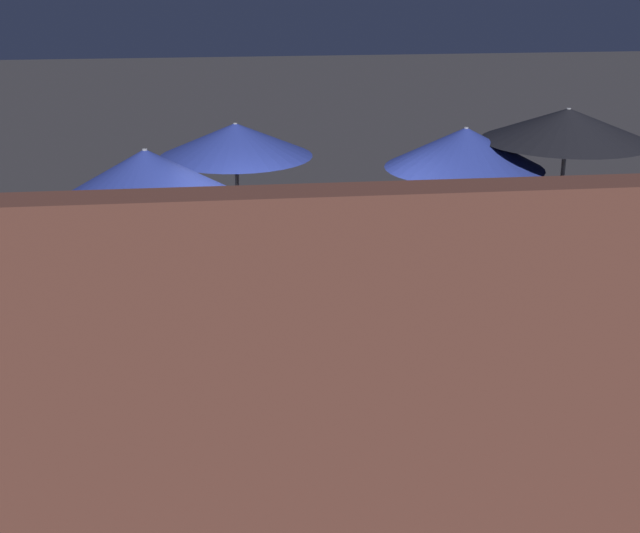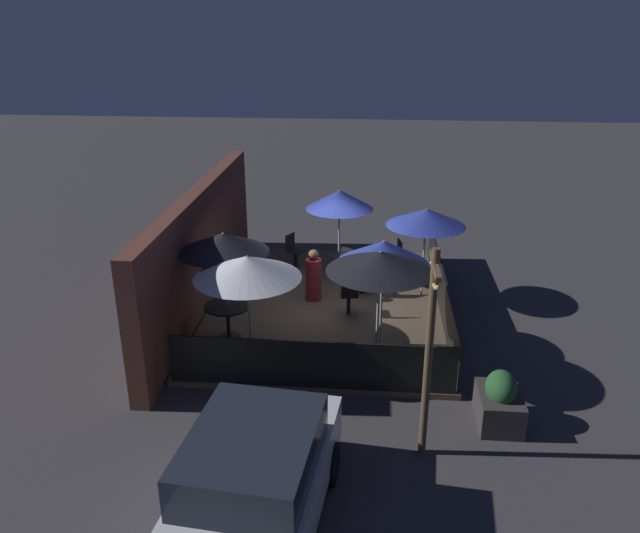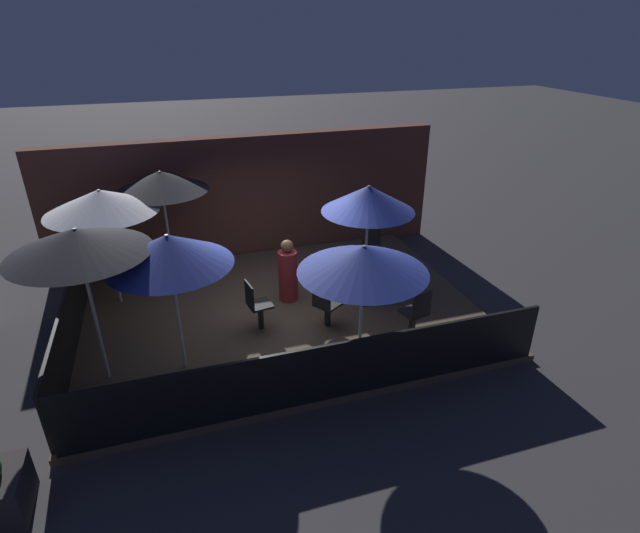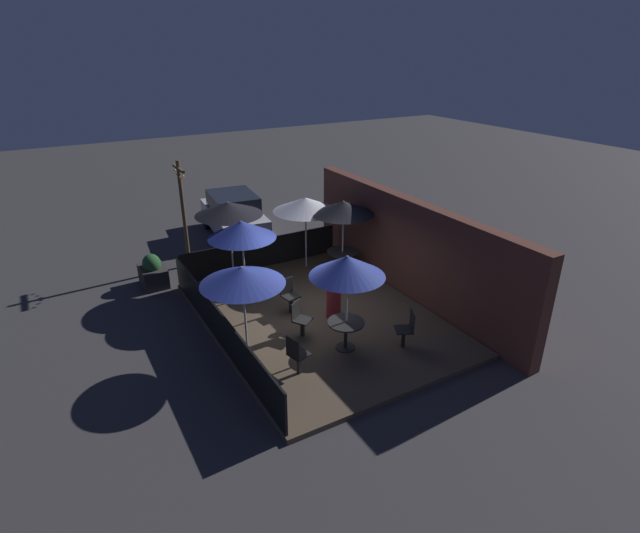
# 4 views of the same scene
# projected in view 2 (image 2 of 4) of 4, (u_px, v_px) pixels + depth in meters

# --- Properties ---
(ground_plane) EXTENTS (60.00, 60.00, 0.00)m
(ground_plane) POSITION_uv_depth(u_px,v_px,m) (326.00, 308.00, 14.88)
(ground_plane) COLOR #383538
(patio_deck) EXTENTS (7.32, 5.45, 0.12)m
(patio_deck) POSITION_uv_depth(u_px,v_px,m) (326.00, 306.00, 14.86)
(patio_deck) COLOR brown
(patio_deck) RESTS_ON ground_plane
(building_wall) EXTENTS (8.92, 0.36, 2.84)m
(building_wall) POSITION_uv_depth(u_px,v_px,m) (201.00, 249.00, 14.59)
(building_wall) COLOR brown
(building_wall) RESTS_ON ground_plane
(fence_front) EXTENTS (7.12, 0.05, 0.95)m
(fence_front) POSITION_uv_depth(u_px,v_px,m) (442.00, 289.00, 14.44)
(fence_front) COLOR black
(fence_front) RESTS_ON patio_deck
(fence_side_left) EXTENTS (0.05, 5.25, 0.95)m
(fence_side_left) POSITION_uv_depth(u_px,v_px,m) (311.00, 364.00, 11.31)
(fence_side_left) COLOR black
(fence_side_left) RESTS_ON patio_deck
(patio_umbrella_0) EXTENTS (1.84, 1.84, 2.35)m
(patio_umbrella_0) POSITION_uv_depth(u_px,v_px,m) (223.00, 243.00, 12.46)
(patio_umbrella_0) COLOR #B2B2B7
(patio_umbrella_0) RESTS_ON patio_deck
(patio_umbrella_1) EXTENTS (1.70, 1.70, 2.35)m
(patio_umbrella_1) POSITION_uv_depth(u_px,v_px,m) (339.00, 200.00, 15.56)
(patio_umbrella_1) COLOR #B2B2B7
(patio_umbrella_1) RESTS_ON patio_deck
(patio_umbrella_2) EXTENTS (1.94, 1.94, 2.49)m
(patio_umbrella_2) POSITION_uv_depth(u_px,v_px,m) (380.00, 262.00, 11.09)
(patio_umbrella_2) COLOR #B2B2B7
(patio_umbrella_2) RESTS_ON patio_deck
(patio_umbrella_3) EXTENTS (2.01, 2.01, 2.29)m
(patio_umbrella_3) POSITION_uv_depth(u_px,v_px,m) (247.00, 267.00, 11.44)
(patio_umbrella_3) COLOR #B2B2B7
(patio_umbrella_3) RESTS_ON patio_deck
(patio_umbrella_4) EXTENTS (1.88, 1.88, 2.20)m
(patio_umbrella_4) POSITION_uv_depth(u_px,v_px,m) (426.00, 217.00, 14.57)
(patio_umbrella_4) COLOR #B2B2B7
(patio_umbrella_4) RESTS_ON patio_deck
(patio_umbrella_5) EXTENTS (1.83, 1.83, 2.28)m
(patio_umbrella_5) POSITION_uv_depth(u_px,v_px,m) (383.00, 252.00, 12.24)
(patio_umbrella_5) COLOR #B2B2B7
(patio_umbrella_5) RESTS_ON patio_deck
(dining_table_0) EXTENTS (0.95, 0.95, 0.76)m
(dining_table_0) POSITION_uv_depth(u_px,v_px,m) (228.00, 312.00, 13.03)
(dining_table_0) COLOR black
(dining_table_0) RESTS_ON patio_deck
(dining_table_1) EXTENTS (0.86, 0.86, 0.70)m
(dining_table_1) POSITION_uv_depth(u_px,v_px,m) (339.00, 257.00, 16.13)
(dining_table_1) COLOR black
(dining_table_1) RESTS_ON patio_deck
(patio_chair_0) EXTENTS (0.55, 0.55, 0.90)m
(patio_chair_0) POSITION_uv_depth(u_px,v_px,m) (364.00, 276.00, 15.16)
(patio_chair_0) COLOR black
(patio_chair_0) RESTS_ON patio_deck
(patio_chair_1) EXTENTS (0.54, 0.54, 0.92)m
(patio_chair_1) POSITION_uv_depth(u_px,v_px,m) (294.00, 249.00, 16.87)
(patio_chair_1) COLOR black
(patio_chair_1) RESTS_ON patio_deck
(patio_chair_2) EXTENTS (0.46, 0.46, 0.95)m
(patio_chair_2) POSITION_uv_depth(u_px,v_px,m) (349.00, 294.00, 14.09)
(patio_chair_2) COLOR black
(patio_chair_2) RESTS_ON patio_deck
(patio_chair_3) EXTENTS (0.48, 0.48, 0.94)m
(patio_chair_3) POSITION_uv_depth(u_px,v_px,m) (395.00, 256.00, 16.35)
(patio_chair_3) COLOR black
(patio_chair_3) RESTS_ON patio_deck
(patron_0) EXTENTS (0.50, 0.50, 1.27)m
(patron_0) POSITION_uv_depth(u_px,v_px,m) (314.00, 277.00, 14.88)
(patron_0) COLOR maroon
(patron_0) RESTS_ON patio_deck
(planter_box) EXTENTS (1.02, 0.71, 0.99)m
(planter_box) POSITION_uv_depth(u_px,v_px,m) (500.00, 402.00, 10.52)
(planter_box) COLOR #332D2D
(planter_box) RESTS_ON ground_plane
(light_post) EXTENTS (1.10, 0.12, 3.47)m
(light_post) POSITION_uv_depth(u_px,v_px,m) (429.00, 344.00, 9.23)
(light_post) COLOR brown
(light_post) RESTS_ON ground_plane
(parked_car_0) EXTENTS (3.97, 2.09, 1.62)m
(parked_car_0) POSITION_uv_depth(u_px,v_px,m) (254.00, 483.00, 8.07)
(parked_car_0) COLOR silver
(parked_car_0) RESTS_ON ground_plane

